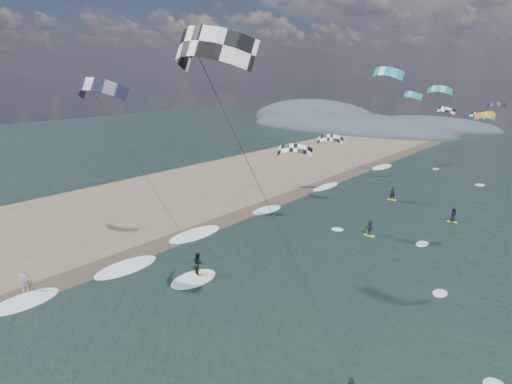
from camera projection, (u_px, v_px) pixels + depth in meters
The scene contains 10 objects.
ground at pixel (142, 349), 25.54m from camera, with size 260.00×260.00×0.00m, color black.
sand_strip at pixel (85, 221), 47.65m from camera, with size 26.00×240.00×0.00m, color brown.
wet_sand_strip at pixel (153, 248), 40.31m from camera, with size 3.00×240.00×0.00m, color #382D23.
coastal_hills at pixel (342, 126), 133.22m from camera, with size 80.00×41.00×15.00m.
kitesurfer_near_a at pixel (237, 149), 16.08m from camera, with size 7.49×8.34×17.85m.
kitesurfer_near_b at pixel (125, 147), 30.35m from camera, with size 7.25×8.56×16.10m.
far_kitesurfers at pixel (401, 215), 47.13m from camera, with size 9.68×14.35×1.73m.
bg_kite_field at pixel (441, 110), 64.37m from camera, with size 15.35×72.76×9.41m.
shoreline_surf at pixel (198, 236), 43.12m from camera, with size 2.40×79.40×0.11m.
beach_walker at pixel (24, 280), 32.19m from camera, with size 1.04×0.43×1.77m, color silver.
Camera 1 is at (19.29, -12.71, 15.94)m, focal length 30.00 mm.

